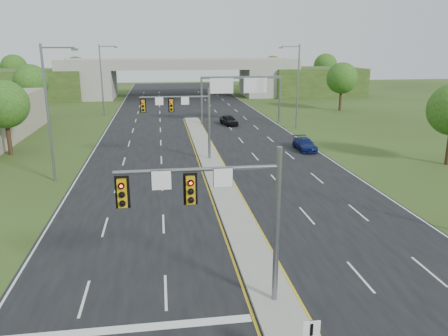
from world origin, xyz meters
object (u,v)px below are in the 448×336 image
Objects in this scene: signal_mast_far at (185,113)px; overpass at (181,80)px; car_far_c at (229,120)px; sign_gantry at (240,87)px; signal_mast_near at (223,204)px; car_far_b at (305,144)px.

overpass is (2.26, 55.07, -1.17)m from signal_mast_far.
car_far_c is at bearing 69.24° from signal_mast_far.
sign_gantry is 2.86× the size of car_far_c.
signal_mast_near is 30.74m from car_far_b.
overpass reaches higher than signal_mast_far.
overpass reaches higher than car_far_c.
overpass is 53.56m from car_far_b.
overpass is at bearing 87.65° from signal_mast_far.
car_far_b is (12.82, 27.64, -4.07)m from signal_mast_near.
car_far_c is (7.16, 18.89, -4.02)m from signal_mast_far.
signal_mast_far reaches higher than car_far_c.
sign_gantry is 2.64× the size of car_far_b.
signal_mast_far is at bearing -114.11° from sign_gantry.
signal_mast_far is at bearing -92.35° from overpass.
overpass is at bearing 84.96° from car_far_c.
sign_gantry is 35.75m from overpass.
car_far_b is at bearing -78.61° from overpass.
car_far_c is at bearing 80.74° from signal_mast_near.
overpass is (2.26, 80.07, -1.17)m from signal_mast_near.
signal_mast_far is at bearing -123.50° from car_far_c.
signal_mast_near and signal_mast_far have the same top height.
car_far_b is 1.09× the size of car_far_c.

